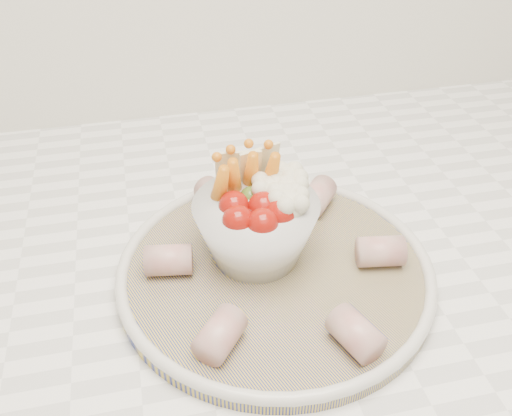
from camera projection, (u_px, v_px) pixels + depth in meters
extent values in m
cube|color=white|center=(285.00, 244.00, 0.65)|extent=(2.04, 0.62, 0.04)
cylinder|color=navy|center=(275.00, 273.00, 0.57)|extent=(0.40, 0.40, 0.01)
torus|color=silver|center=(275.00, 267.00, 0.56)|extent=(0.31, 0.31, 0.01)
sphere|color=maroon|center=(238.00, 220.00, 0.52)|extent=(0.03, 0.03, 0.03)
sphere|color=maroon|center=(263.00, 224.00, 0.52)|extent=(0.03, 0.03, 0.03)
sphere|color=maroon|center=(280.00, 214.00, 0.53)|extent=(0.03, 0.03, 0.03)
sphere|color=maroon|center=(234.00, 206.00, 0.54)|extent=(0.03, 0.03, 0.03)
sphere|color=maroon|center=(263.00, 206.00, 0.54)|extent=(0.03, 0.03, 0.03)
sphere|color=maroon|center=(281.00, 201.00, 0.54)|extent=(0.03, 0.03, 0.03)
sphere|color=#486B23|center=(251.00, 197.00, 0.56)|extent=(0.02, 0.02, 0.02)
cone|color=orange|center=(234.00, 182.00, 0.55)|extent=(0.03, 0.04, 0.07)
cone|color=orange|center=(251.00, 176.00, 0.56)|extent=(0.02, 0.04, 0.07)
cone|color=orange|center=(271.00, 177.00, 0.56)|extent=(0.03, 0.04, 0.07)
cone|color=orange|center=(220.00, 190.00, 0.54)|extent=(0.03, 0.04, 0.07)
sphere|color=beige|center=(288.00, 193.00, 0.55)|extent=(0.03, 0.03, 0.03)
sphere|color=beige|center=(290.00, 207.00, 0.54)|extent=(0.03, 0.03, 0.03)
sphere|color=beige|center=(288.00, 183.00, 0.57)|extent=(0.03, 0.03, 0.03)
sphere|color=beige|center=(270.00, 192.00, 0.55)|extent=(0.03, 0.03, 0.03)
cube|color=beige|center=(238.00, 171.00, 0.57)|extent=(0.05, 0.02, 0.05)
cube|color=beige|center=(258.00, 168.00, 0.57)|extent=(0.05, 0.03, 0.05)
cylinder|color=#A8504C|center=(380.00, 251.00, 0.56)|extent=(0.05, 0.04, 0.03)
cylinder|color=#A8504C|center=(317.00, 196.00, 0.63)|extent=(0.05, 0.05, 0.03)
cylinder|color=#A8504C|center=(215.00, 197.00, 0.63)|extent=(0.04, 0.05, 0.03)
cylinder|color=#A8504C|center=(169.00, 260.00, 0.55)|extent=(0.05, 0.04, 0.03)
cylinder|color=#A8504C|center=(220.00, 334.00, 0.48)|extent=(0.05, 0.05, 0.03)
cylinder|color=#A8504C|center=(356.00, 333.00, 0.48)|extent=(0.04, 0.05, 0.03)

